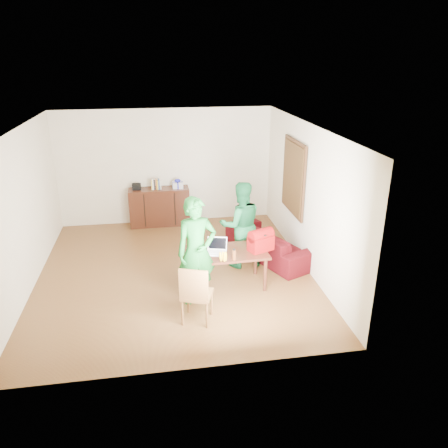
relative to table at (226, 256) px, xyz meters
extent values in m
cube|color=#4A2612|center=(-0.87, 0.65, -0.63)|extent=(5.00, 5.50, 0.10)
cube|color=white|center=(-0.87, 0.65, 2.17)|extent=(5.00, 5.50, 0.10)
cube|color=beige|center=(-0.87, 3.45, 0.77)|extent=(5.00, 0.10, 2.70)
cube|color=beige|center=(-0.87, -2.15, 0.77)|extent=(5.00, 0.10, 2.70)
cube|color=beige|center=(-3.42, 0.65, 0.77)|extent=(0.10, 5.50, 2.70)
cube|color=beige|center=(1.68, 0.65, 0.77)|extent=(0.10, 5.50, 2.70)
cube|color=#3F2614|center=(1.59, 1.35, 0.97)|extent=(0.04, 1.28, 1.48)
cube|color=#4F3417|center=(1.56, 1.35, 0.97)|extent=(0.01, 1.18, 1.36)
cube|color=black|center=(-1.07, 3.16, -0.13)|extent=(1.40, 0.45, 0.90)
cube|color=black|center=(-1.57, 3.16, 0.39)|extent=(0.20, 0.14, 0.14)
cube|color=#B3B5BE|center=(-0.62, 3.16, 0.39)|extent=(0.24, 0.22, 0.14)
ellipsoid|color=#1B1EB5|center=(-0.62, 3.16, 0.49)|extent=(0.14, 0.14, 0.07)
cube|color=black|center=(0.00, 0.00, 0.06)|extent=(1.44, 0.84, 0.04)
cylinder|color=black|center=(-0.61, -0.34, -0.27)|extent=(0.06, 0.06, 0.62)
cylinder|color=black|center=(0.64, -0.30, -0.27)|extent=(0.06, 0.06, 0.62)
cylinder|color=black|center=(-0.64, 0.30, -0.27)|extent=(0.06, 0.06, 0.62)
cylinder|color=black|center=(0.61, 0.34, -0.27)|extent=(0.06, 0.06, 0.62)
cube|color=brown|center=(-0.61, -0.99, -0.14)|extent=(0.55, 0.54, 0.05)
cube|color=brown|center=(-0.67, -1.17, 0.13)|extent=(0.42, 0.18, 0.50)
imported|color=#156121|center=(-0.55, -0.41, 0.32)|extent=(0.73, 0.55, 1.80)
imported|color=#145C30|center=(0.41, 0.76, 0.25)|extent=(0.85, 0.68, 1.67)
cube|color=white|center=(-0.17, -0.04, 0.09)|extent=(0.39, 0.31, 0.02)
cube|color=black|center=(-0.17, -0.04, 0.21)|extent=(0.35, 0.17, 0.21)
cylinder|color=#5B2D14|center=(0.08, -0.33, 0.18)|extent=(0.08, 0.08, 0.20)
cube|color=maroon|center=(0.61, -0.04, 0.23)|extent=(0.48, 0.39, 0.31)
imported|color=#3F080C|center=(1.08, 1.05, -0.28)|extent=(1.58, 2.22, 0.60)
camera|label=1|loc=(-1.14, -6.73, 3.29)|focal=35.00mm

